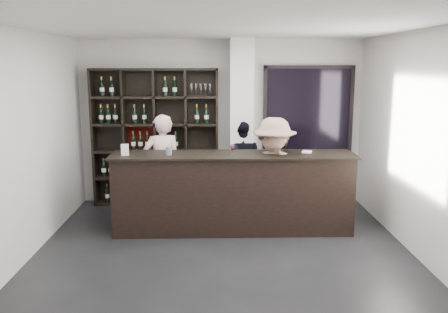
{
  "coord_description": "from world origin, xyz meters",
  "views": [
    {
      "loc": [
        -0.1,
        -5.7,
        2.46
      ],
      "look_at": [
        0.02,
        1.1,
        1.14
      ],
      "focal_mm": 38.0,
      "sensor_mm": 36.0,
      "label": 1
    }
  ],
  "objects_px": {
    "tasting_counter": "(233,193)",
    "taster_black": "(242,163)",
    "taster_pink": "(162,166)",
    "customer": "(273,176)",
    "wine_shelf": "(156,137)"
  },
  "relations": [
    {
      "from": "wine_shelf",
      "to": "customer",
      "type": "relative_size",
      "value": 1.4
    },
    {
      "from": "tasting_counter",
      "to": "taster_pink",
      "type": "height_order",
      "value": "taster_pink"
    },
    {
      "from": "tasting_counter",
      "to": "customer",
      "type": "distance_m",
      "value": 0.65
    },
    {
      "from": "wine_shelf",
      "to": "tasting_counter",
      "type": "bearing_deg",
      "value": -48.28
    },
    {
      "from": "tasting_counter",
      "to": "taster_black",
      "type": "height_order",
      "value": "taster_black"
    },
    {
      "from": "taster_black",
      "to": "customer",
      "type": "bearing_deg",
      "value": 114.57
    },
    {
      "from": "wine_shelf",
      "to": "taster_pink",
      "type": "height_order",
      "value": "wine_shelf"
    },
    {
      "from": "taster_pink",
      "to": "taster_black",
      "type": "height_order",
      "value": "taster_pink"
    },
    {
      "from": "taster_black",
      "to": "tasting_counter",
      "type": "bearing_deg",
      "value": 89.54
    },
    {
      "from": "tasting_counter",
      "to": "customer",
      "type": "relative_size",
      "value": 2.08
    },
    {
      "from": "wine_shelf",
      "to": "taster_pink",
      "type": "xyz_separation_m",
      "value": [
        0.19,
        -0.72,
        -0.36
      ]
    },
    {
      "from": "wine_shelf",
      "to": "taster_black",
      "type": "bearing_deg",
      "value": -6.23
    },
    {
      "from": "taster_pink",
      "to": "taster_black",
      "type": "xyz_separation_m",
      "value": [
        1.32,
        0.55,
        -0.08
      ]
    },
    {
      "from": "taster_pink",
      "to": "customer",
      "type": "height_order",
      "value": "customer"
    },
    {
      "from": "tasting_counter",
      "to": "taster_pink",
      "type": "relative_size",
      "value": 2.12
    }
  ]
}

